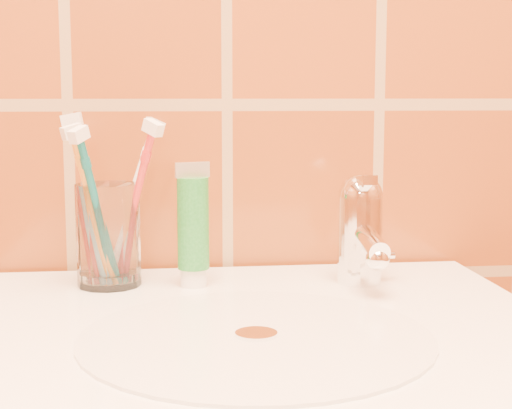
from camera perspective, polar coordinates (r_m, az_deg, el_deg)
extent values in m
cube|color=white|center=(0.74, -0.45, -14.48)|extent=(0.56, 0.46, 0.16)
cylinder|color=silver|center=(0.67, 0.02, -9.60)|extent=(0.30, 0.30, 0.00)
cylinder|color=white|center=(0.67, 0.02, -9.44)|extent=(0.04, 0.04, 0.00)
cylinder|color=white|center=(0.85, -10.69, -2.19)|extent=(0.09, 0.09, 0.11)
cylinder|color=white|center=(0.84, -4.55, -5.30)|extent=(0.03, 0.03, 0.02)
cylinder|color=#1B7528|center=(0.83, -4.60, -1.37)|extent=(0.03, 0.03, 0.10)
cube|color=beige|center=(0.83, -4.64, 2.53)|extent=(0.04, 0.00, 0.02)
cylinder|color=white|center=(0.86, 7.55, -2.57)|extent=(0.05, 0.05, 0.09)
sphere|color=white|center=(0.85, 7.61, 0.58)|extent=(0.05, 0.05, 0.05)
cylinder|color=white|center=(0.82, 8.22, -2.54)|extent=(0.02, 0.09, 0.03)
cube|color=white|center=(0.84, 7.83, 1.70)|extent=(0.02, 0.06, 0.01)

